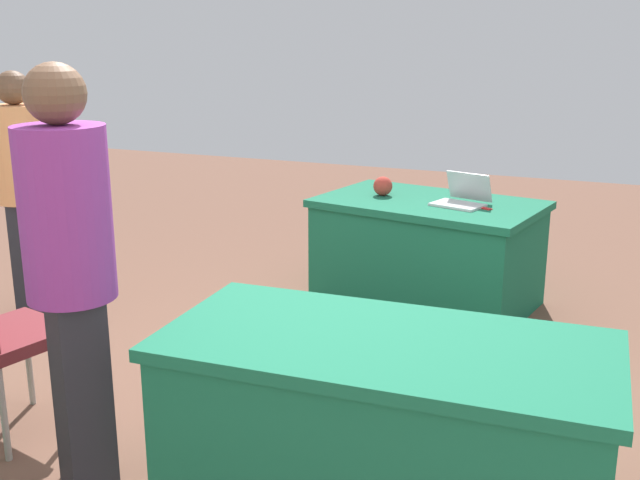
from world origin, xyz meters
The scene contains 8 objects.
ground_plane centered at (0.00, 0.00, 0.00)m, with size 14.40×14.40×0.00m, color brown.
table_foreground centered at (-0.07, -2.02, 0.37)m, with size 1.60×1.15×0.73m.
table_mid_right centered at (-0.55, 0.41, 0.37)m, with size 1.72×0.89×0.73m.
person_presenter centered at (2.27, -0.76, 0.89)m, with size 0.47×0.47×1.60m.
person_attendee_standing centered at (0.61, 0.73, 0.97)m, with size 0.48×0.48×1.73m.
laptop_silver centered at (-0.30, -1.97, 0.77)m, with size 0.39×0.37×0.21m.
yarn_ball centered at (0.27, -2.05, 0.79)m, with size 0.13×0.13×0.13m, color #B2382D.
scissors_red centered at (-0.43, -1.93, 0.73)m, with size 0.18×0.04×0.01m, color red.
Camera 1 is at (-1.34, 2.92, 1.82)m, focal length 42.74 mm.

